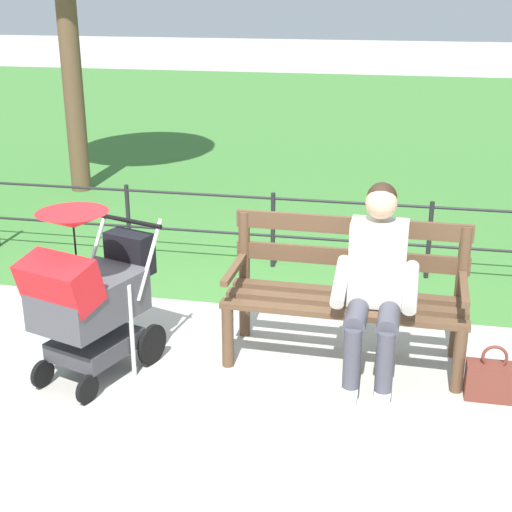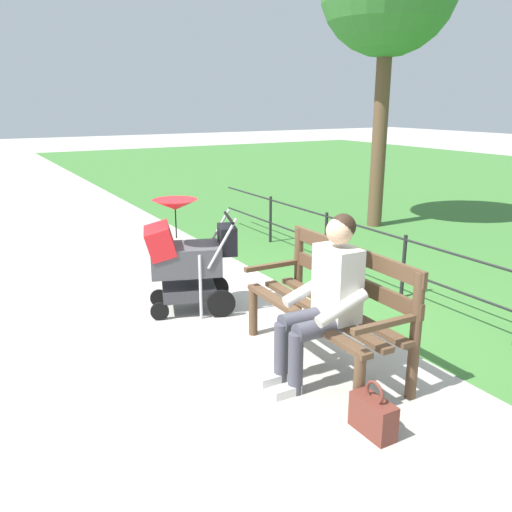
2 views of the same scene
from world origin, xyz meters
The scene contains 6 objects.
ground_plane centered at (0.00, 0.00, 0.00)m, with size 60.00×60.00×0.00m, color #ADA89E.
park_bench centered at (-0.79, -0.12, 0.53)m, with size 1.61×0.63×0.96m.
person_on_bench centered at (-0.98, 0.11, 0.68)m, with size 0.54×0.74×1.28m.
stroller centered at (0.80, 0.49, 0.59)m, with size 0.74×0.99×1.15m.
handbag centered at (-1.74, 0.27, 0.13)m, with size 0.32×0.14×0.37m.
park_fence centered at (-0.28, -1.69, 0.42)m, with size 8.25×0.04×0.70m.
Camera 2 is at (-3.97, 2.41, 2.06)m, focal length 37.59 mm.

